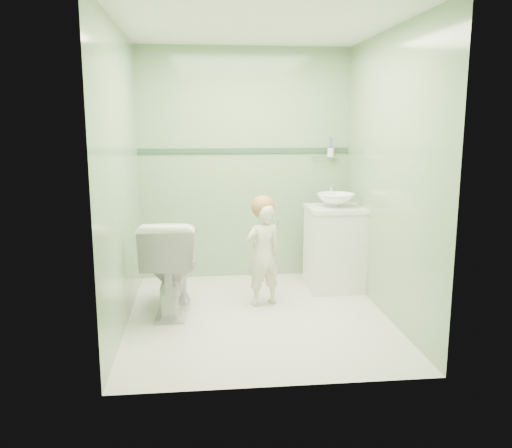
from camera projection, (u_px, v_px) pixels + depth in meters
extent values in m
plane|color=beige|center=(258.00, 316.00, 4.60)|extent=(2.50, 2.50, 0.00)
cube|color=#7EA676|center=(245.00, 165.00, 5.60)|extent=(2.20, 0.04, 2.40)
cube|color=#7EA676|center=(281.00, 199.00, 3.16)|extent=(2.20, 0.04, 2.40)
cube|color=#7EA676|center=(121.00, 179.00, 4.26)|extent=(0.04, 2.50, 2.40)
cube|color=#7EA676|center=(388.00, 176.00, 4.49)|extent=(0.04, 2.50, 2.40)
plane|color=white|center=(258.00, 23.00, 4.15)|extent=(2.50, 2.50, 0.00)
cube|color=#304E39|center=(245.00, 151.00, 5.56)|extent=(2.20, 0.02, 0.05)
cube|color=white|center=(334.00, 249.00, 5.30)|extent=(0.52, 0.50, 0.80)
cube|color=white|center=(335.00, 209.00, 5.22)|extent=(0.54, 0.52, 0.04)
imported|color=white|center=(336.00, 200.00, 5.21)|extent=(0.37, 0.37, 0.13)
cylinder|color=silver|center=(331.00, 192.00, 5.39)|extent=(0.03, 0.03, 0.18)
cylinder|color=silver|center=(332.00, 184.00, 5.33)|extent=(0.02, 0.12, 0.02)
cylinder|color=silver|center=(325.00, 157.00, 5.62)|extent=(0.26, 0.02, 0.02)
cylinder|color=silver|center=(331.00, 152.00, 5.60)|extent=(0.07, 0.07, 0.09)
cylinder|color=#2641BA|center=(330.00, 146.00, 5.58)|extent=(0.01, 0.01, 0.17)
cylinder|color=red|center=(331.00, 145.00, 5.60)|extent=(0.01, 0.01, 0.17)
cylinder|color=#7550AD|center=(331.00, 146.00, 5.58)|extent=(0.01, 0.01, 0.17)
imported|color=white|center=(171.00, 265.00, 4.66)|extent=(0.51, 0.84, 0.83)
imported|color=beige|center=(263.00, 255.00, 4.82)|extent=(0.40, 0.32, 0.93)
sphere|color=#9E6D37|center=(263.00, 207.00, 4.76)|extent=(0.21, 0.21, 0.21)
cylinder|color=#088E79|center=(278.00, 223.00, 4.68)|extent=(0.03, 0.14, 0.06)
cube|color=white|center=(269.00, 218.00, 4.69)|extent=(0.03, 0.02, 0.02)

